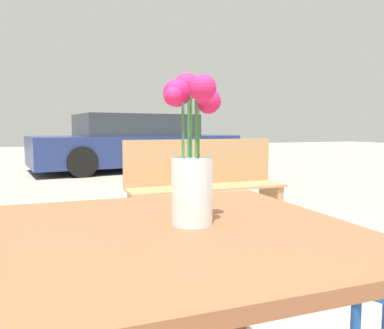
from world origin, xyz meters
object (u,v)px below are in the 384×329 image
table_front (158,264)px  parked_car (135,143)px  flower_vase (192,162)px  bench_near (205,185)px  bicycle (221,161)px

table_front → parked_car: size_ratio=0.21×
parked_car → flower_vase: bearing=-101.3°
bench_near → bicycle: 3.75m
table_front → bench_near: bearing=64.4°
bench_near → parked_car: (0.59, 5.52, 0.15)m
flower_vase → bicycle: flower_vase is taller
bench_near → bicycle: (1.73, 3.32, -0.12)m
table_front → flower_vase: 0.27m
bench_near → parked_car: size_ratio=0.29×
table_front → flower_vase: flower_vase is taller
bicycle → parked_car: size_ratio=0.31×
flower_vase → parked_car: (1.53, 7.65, -0.26)m
table_front → bicycle: (2.75, 5.46, -0.29)m
flower_vase → bench_near: flower_vase is taller
flower_vase → bicycle: (2.66, 5.45, -0.54)m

